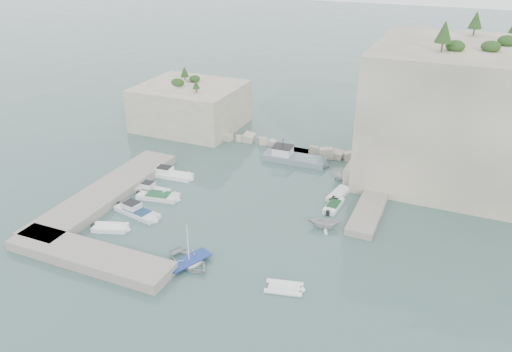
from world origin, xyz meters
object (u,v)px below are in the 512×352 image
at_px(tender_east_b, 334,208).
at_px(work_boat, 294,162).
at_px(motorboat_c, 158,198).
at_px(rowboat, 189,264).
at_px(tender_east_c, 338,196).
at_px(motorboat_a, 171,177).
at_px(tender_east_a, 324,227).
at_px(tender_east_d, 348,180).
at_px(motorboat_b, 153,193).
at_px(inflatable_dinghy, 284,289).
at_px(motorboat_e, 111,230).
at_px(motorboat_d, 137,214).

bearing_deg(tender_east_b, work_boat, 42.51).
bearing_deg(motorboat_c, rowboat, -54.23).
bearing_deg(tender_east_c, motorboat_a, 109.13).
distance_m(tender_east_a, tender_east_d, 12.53).
xyz_separation_m(motorboat_b, inflatable_dinghy, (21.70, -11.16, 0.00)).
relative_size(motorboat_a, motorboat_e, 1.60).
bearing_deg(tender_east_d, motorboat_a, 101.11).
relative_size(motorboat_c, motorboat_d, 0.87).
xyz_separation_m(inflatable_dinghy, work_boat, (-8.53, 27.09, 0.00)).
bearing_deg(tender_east_c, tender_east_b, -165.74).
relative_size(inflatable_dinghy, tender_east_b, 0.88).
xyz_separation_m(motorboat_c, motorboat_e, (-0.75, -8.23, 0.00)).
xyz_separation_m(motorboat_b, tender_east_b, (21.84, 5.24, 0.00)).
bearing_deg(motorboat_d, rowboat, -18.73).
distance_m(motorboat_c, tender_east_b, 21.31).
xyz_separation_m(tender_east_a, tender_east_d, (-0.42, 12.52, 0.00)).
relative_size(motorboat_d, tender_east_b, 1.50).
relative_size(motorboat_a, work_boat, 0.67).
distance_m(motorboat_a, tender_east_c, 22.26).
height_order(motorboat_e, rowboat, rowboat).
bearing_deg(tender_east_d, tender_east_c, 169.90).
bearing_deg(motorboat_c, motorboat_b, 136.73).
distance_m(motorboat_a, rowboat, 20.17).
distance_m(tender_east_b, tender_east_c, 3.08).
xyz_separation_m(inflatable_dinghy, tender_east_d, (-0.07, 24.28, 0.00)).
height_order(motorboat_b, tender_east_b, motorboat_b).
bearing_deg(work_boat, tender_east_b, -52.38).
distance_m(motorboat_c, tender_east_c, 22.18).
xyz_separation_m(motorboat_a, tender_east_a, (22.43, -4.15, 0.00)).
relative_size(motorboat_c, motorboat_e, 1.36).
xyz_separation_m(motorboat_b, tender_east_a, (22.06, 0.60, 0.00)).
bearing_deg(tender_east_a, motorboat_c, 79.34).
distance_m(rowboat, tender_east_b, 19.33).
bearing_deg(motorboat_c, tender_east_a, -5.02).
xyz_separation_m(motorboat_b, rowboat, (11.85, -11.30, 0.00)).
bearing_deg(tender_east_b, motorboat_b, 106.98).
bearing_deg(motorboat_b, tender_east_d, 29.18).
bearing_deg(work_boat, motorboat_d, -120.46).
bearing_deg(rowboat, motorboat_b, 69.47).
distance_m(motorboat_a, motorboat_b, 4.77).
height_order(motorboat_c, rowboat, rowboat).
xyz_separation_m(motorboat_e, rowboat, (11.14, -2.08, 0.00)).
relative_size(motorboat_c, work_boat, 0.57).
xyz_separation_m(motorboat_a, tender_east_d, (22.01, 8.37, 0.00)).
relative_size(rowboat, work_boat, 0.51).
bearing_deg(motorboat_e, rowboat, -29.98).
relative_size(tender_east_c, work_boat, 0.47).
distance_m(motorboat_b, tender_east_c, 23.15).
bearing_deg(work_boat, rowboat, -94.20).
height_order(motorboat_a, rowboat, motorboat_a).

